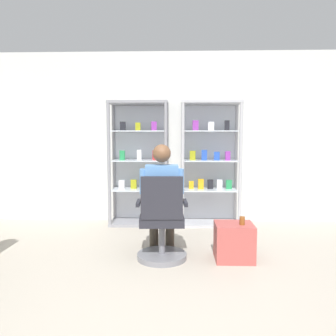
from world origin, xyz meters
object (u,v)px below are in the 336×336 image
(display_cabinet_right, at_px, (210,163))
(seated_shopkeeper, at_px, (162,195))
(display_cabinet_left, at_px, (139,163))
(storage_crate, at_px, (234,242))
(tea_glass, at_px, (242,221))
(office_chair, at_px, (162,226))

(display_cabinet_right, height_order, seated_shopkeeper, display_cabinet_right)
(display_cabinet_left, distance_m, display_cabinet_right, 1.10)
(storage_crate, bearing_deg, seated_shopkeeper, 172.32)
(storage_crate, bearing_deg, display_cabinet_left, 128.24)
(storage_crate, relative_size, tea_glass, 4.61)
(seated_shopkeeper, bearing_deg, display_cabinet_left, 106.30)
(seated_shopkeeper, height_order, storage_crate, seated_shopkeeper)
(display_cabinet_right, bearing_deg, tea_glass, -82.29)
(display_cabinet_left, distance_m, seated_shopkeeper, 1.54)
(display_cabinet_left, relative_size, office_chair, 1.98)
(display_cabinet_left, height_order, display_cabinet_right, same)
(storage_crate, bearing_deg, display_cabinet_right, 95.07)
(office_chair, height_order, seated_shopkeeper, seated_shopkeeper)
(display_cabinet_right, height_order, office_chair, display_cabinet_right)
(tea_glass, bearing_deg, display_cabinet_right, 97.71)
(storage_crate, bearing_deg, office_chair, -176.17)
(storage_crate, bearing_deg, tea_glass, -26.42)
(storage_crate, distance_m, tea_glass, 0.27)
(display_cabinet_left, xyz_separation_m, tea_glass, (1.32, -1.61, -0.50))
(seated_shopkeeper, relative_size, tea_glass, 14.16)
(seated_shopkeeper, bearing_deg, office_chair, -87.01)
(office_chair, height_order, storage_crate, office_chair)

